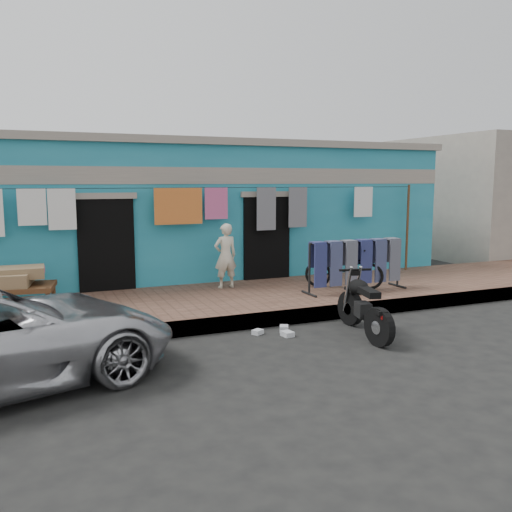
{
  "coord_description": "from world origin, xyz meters",
  "views": [
    {
      "loc": [
        -3.61,
        -6.56,
        2.45
      ],
      "look_at": [
        0.0,
        2.0,
        1.15
      ],
      "focal_mm": 38.0,
      "sensor_mm": 36.0,
      "label": 1
    }
  ],
  "objects_px": {
    "seated_person": "(225,256)",
    "jeans_rack": "(355,265)",
    "bicycle": "(344,263)",
    "motorcycle": "(364,304)"
  },
  "relations": [
    {
      "from": "bicycle",
      "to": "motorcycle",
      "type": "distance_m",
      "value": 2.57
    },
    {
      "from": "bicycle",
      "to": "motorcycle",
      "type": "height_order",
      "value": "bicycle"
    },
    {
      "from": "motorcycle",
      "to": "jeans_rack",
      "type": "distance_m",
      "value": 2.33
    },
    {
      "from": "seated_person",
      "to": "motorcycle",
      "type": "height_order",
      "value": "seated_person"
    },
    {
      "from": "seated_person",
      "to": "jeans_rack",
      "type": "height_order",
      "value": "seated_person"
    },
    {
      "from": "seated_person",
      "to": "bicycle",
      "type": "relative_size",
      "value": 0.84
    },
    {
      "from": "seated_person",
      "to": "jeans_rack",
      "type": "relative_size",
      "value": 0.6
    },
    {
      "from": "bicycle",
      "to": "motorcycle",
      "type": "bearing_deg",
      "value": -167.22
    },
    {
      "from": "seated_person",
      "to": "jeans_rack",
      "type": "bearing_deg",
      "value": 147.6
    },
    {
      "from": "bicycle",
      "to": "jeans_rack",
      "type": "height_order",
      "value": "jeans_rack"
    }
  ]
}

